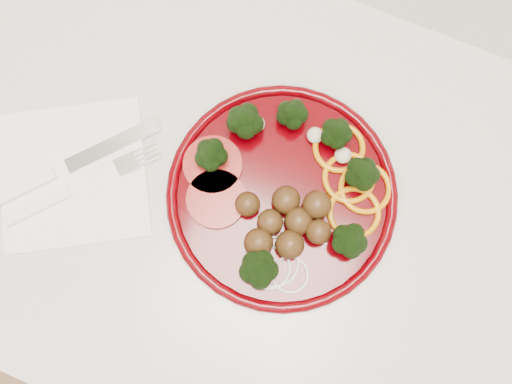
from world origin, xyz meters
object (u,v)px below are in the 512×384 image
at_px(napkin, 73,174).
at_px(knife, 49,175).
at_px(fork, 56,198).
at_px(plate, 285,192).

bearing_deg(napkin, knife, -152.83).
bearing_deg(fork, napkin, 33.31).
xyz_separation_m(napkin, fork, (-0.00, -0.04, 0.01)).
bearing_deg(napkin, plate, 17.17).
height_order(plate, fork, plate).
distance_m(knife, fork, 0.03).
distance_m(napkin, knife, 0.03).
height_order(napkin, knife, knife).
relative_size(napkin, knife, 0.95).
relative_size(napkin, fork, 1.06).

